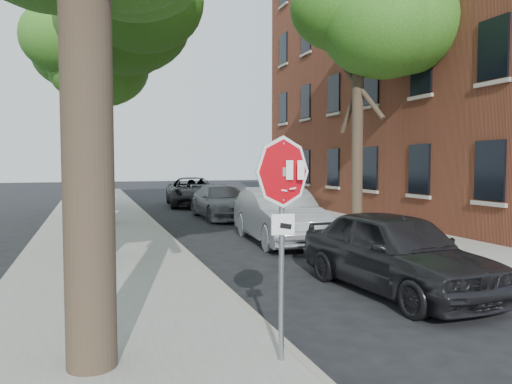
# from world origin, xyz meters

# --- Properties ---
(ground) EXTENTS (120.00, 120.00, 0.00)m
(ground) POSITION_xyz_m (0.00, 0.00, 0.00)
(ground) COLOR black
(ground) RESTS_ON ground
(sidewalk_left) EXTENTS (4.00, 55.00, 0.12)m
(sidewalk_left) POSITION_xyz_m (-2.50, 12.00, 0.06)
(sidewalk_left) COLOR gray
(sidewalk_left) RESTS_ON ground
(sidewalk_right) EXTENTS (4.00, 55.00, 0.12)m
(sidewalk_right) POSITION_xyz_m (6.00, 12.00, 0.06)
(sidewalk_right) COLOR gray
(sidewalk_right) RESTS_ON ground
(curb_left) EXTENTS (0.12, 55.00, 0.13)m
(curb_left) POSITION_xyz_m (-0.45, 12.00, 0.07)
(curb_left) COLOR #9E9384
(curb_left) RESTS_ON ground
(curb_right) EXTENTS (0.12, 55.00, 0.13)m
(curb_right) POSITION_xyz_m (3.95, 12.00, 0.07)
(curb_right) COLOR #9E9384
(curb_right) RESTS_ON ground
(apartment_building) EXTENTS (12.20, 20.20, 15.30)m
(apartment_building) POSITION_xyz_m (14.00, 14.00, 7.65)
(apartment_building) COLOR brown
(apartment_building) RESTS_ON ground
(stop_sign) EXTENTS (0.76, 0.34, 2.61)m
(stop_sign) POSITION_xyz_m (-0.70, -0.03, 1.95)
(stop_sign) COLOR gray
(stop_sign) RESTS_ON sidewalk_left
(tree_mid_b) EXTENTS (5.88, 5.46, 10.36)m
(tree_mid_b) POSITION_xyz_m (-2.42, 14.12, 8.00)
(tree_mid_b) COLOR black
(tree_mid_b) RESTS_ON sidewalk_left
(tree_far) EXTENTS (5.29, 4.91, 9.33)m
(tree_far) POSITION_xyz_m (-2.72, 21.11, 7.21)
(tree_far) COLOR black
(tree_far) RESTS_ON sidewalk_left
(tree_right) EXTENTS (5.29, 4.91, 9.33)m
(tree_right) POSITION_xyz_m (5.98, 10.11, 7.21)
(tree_right) COLOR black
(tree_right) RESTS_ON sidewalk_right
(car_a) EXTENTS (2.17, 4.63, 1.53)m
(car_a) POSITION_xyz_m (2.60, 2.62, 0.77)
(car_a) COLOR black
(car_a) RESTS_ON ground
(car_b) EXTENTS (2.04, 5.10, 1.65)m
(car_b) POSITION_xyz_m (2.60, 8.66, 0.82)
(car_b) COLOR #98999F
(car_b) RESTS_ON ground
(car_c) EXTENTS (2.12, 5.02, 1.45)m
(car_c) POSITION_xyz_m (2.60, 15.53, 0.72)
(car_c) COLOR #58565C
(car_c) RESTS_ON ground
(car_d) EXTENTS (3.13, 5.92, 1.59)m
(car_d) POSITION_xyz_m (2.57, 22.01, 0.79)
(car_d) COLOR black
(car_d) RESTS_ON ground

